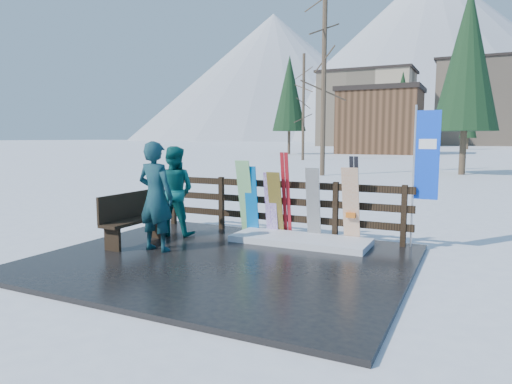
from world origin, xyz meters
The scene contains 19 objects.
ground centered at (0.00, 0.00, 0.00)m, with size 700.00×700.00×0.00m, color white.
deck centered at (0.00, 0.00, 0.04)m, with size 6.00×5.00×0.08m, color black.
fence centered at (0.00, 2.20, 0.74)m, with size 5.60×0.10×1.15m.
snow_patch centered at (0.79, 1.60, 0.14)m, with size 2.62×1.00×0.12m, color white.
bench centered at (-2.09, 0.17, 0.60)m, with size 0.41×1.50×0.97m.
snowboard_0 centered at (-0.45, 1.98, 0.79)m, with size 0.27×0.03×1.44m, color #0568BE.
snowboard_1 centered at (-0.59, 1.98, 0.85)m, with size 0.31×0.03×1.58m, color white.
snowboard_2 centered at (0.11, 1.98, 0.74)m, with size 0.28×0.03×1.36m, color gold.
snowboard_3 centered at (0.00, 1.98, 0.74)m, with size 0.25×0.03×1.33m, color white.
snowboard_4 centered at (0.91, 1.98, 0.80)m, with size 0.28×0.03×1.44m, color black.
snowboard_5 centered at (1.66, 1.98, 0.81)m, with size 0.31×0.03×1.50m, color white.
ski_pair_a centered at (0.31, 2.05, 0.94)m, with size 0.16×0.30×1.73m.
ski_pair_b centered at (1.71, 2.05, 0.92)m, with size 0.17×0.34×1.67m.
rental_flag centered at (2.90, 2.25, 1.69)m, with size 0.45×0.04×2.60m.
person_front centered at (-1.33, -0.06, 1.06)m, with size 0.71×0.47×1.95m, color #164E48.
person_back centered at (-1.82, 1.15, 1.00)m, with size 0.90×0.70×1.84m, color #0E5E5B.
resort_buildings centered at (1.03, 115.41, 9.81)m, with size 73.00×87.60×22.60m.
trees centered at (4.27, 47.55, 5.87)m, with size 42.26×68.62×13.71m.
mountains centered at (-10.50, 328.41, 50.20)m, with size 520.00×260.00×120.00m.
Camera 1 is at (3.77, -6.48, 2.09)m, focal length 32.00 mm.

